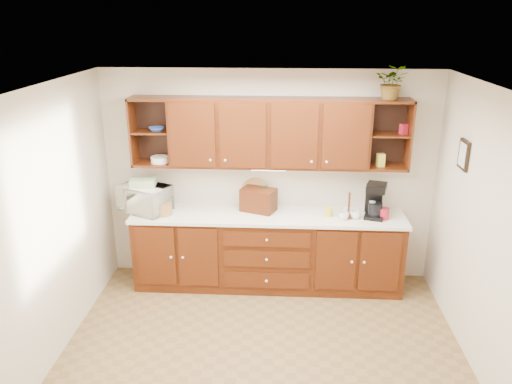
# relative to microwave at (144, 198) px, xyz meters

# --- Properties ---
(floor) EXTENTS (4.00, 4.00, 0.00)m
(floor) POSITION_rel_microwave_xyz_m (1.48, -1.47, -1.10)
(floor) COLOR brown
(floor) RESTS_ON ground
(ceiling) EXTENTS (4.00, 4.00, 0.00)m
(ceiling) POSITION_rel_microwave_xyz_m (1.48, -1.47, 1.50)
(ceiling) COLOR white
(ceiling) RESTS_ON back_wall
(back_wall) EXTENTS (4.00, 0.00, 4.00)m
(back_wall) POSITION_rel_microwave_xyz_m (1.48, 0.28, 0.20)
(back_wall) COLOR beige
(back_wall) RESTS_ON floor
(left_wall) EXTENTS (0.00, 3.50, 3.50)m
(left_wall) POSITION_rel_microwave_xyz_m (-0.52, -1.47, 0.20)
(left_wall) COLOR beige
(left_wall) RESTS_ON floor
(right_wall) EXTENTS (0.00, 3.50, 3.50)m
(right_wall) POSITION_rel_microwave_xyz_m (3.48, -1.47, 0.20)
(right_wall) COLOR beige
(right_wall) RESTS_ON floor
(base_cabinets) EXTENTS (3.20, 0.60, 0.90)m
(base_cabinets) POSITION_rel_microwave_xyz_m (1.48, -0.02, -0.65)
(base_cabinets) COLOR #341505
(base_cabinets) RESTS_ON floor
(countertop) EXTENTS (3.24, 0.64, 0.04)m
(countertop) POSITION_rel_microwave_xyz_m (1.48, -0.03, -0.18)
(countertop) COLOR white
(countertop) RESTS_ON base_cabinets
(upper_cabinets) EXTENTS (3.20, 0.33, 0.80)m
(upper_cabinets) POSITION_rel_microwave_xyz_m (1.49, 0.12, 0.79)
(upper_cabinets) COLOR #341505
(upper_cabinets) RESTS_ON back_wall
(undercabinet_light) EXTENTS (0.40, 0.05, 0.02)m
(undercabinet_light) POSITION_rel_microwave_xyz_m (1.48, 0.07, 0.37)
(undercabinet_light) COLOR white
(undercabinet_light) RESTS_ON upper_cabinets
(framed_picture) EXTENTS (0.03, 0.24, 0.30)m
(framed_picture) POSITION_rel_microwave_xyz_m (3.46, -0.57, 0.75)
(framed_picture) COLOR black
(framed_picture) RESTS_ON right_wall
(wicker_basket) EXTENTS (0.25, 0.25, 0.14)m
(wicker_basket) POSITION_rel_microwave_xyz_m (0.24, -0.10, -0.09)
(wicker_basket) COLOR #AA7E46
(wicker_basket) RESTS_ON countertop
(microwave) EXTENTS (0.69, 0.59, 0.32)m
(microwave) POSITION_rel_microwave_xyz_m (0.00, 0.00, 0.00)
(microwave) COLOR beige
(microwave) RESTS_ON countertop
(towel_stack) EXTENTS (0.31, 0.24, 0.09)m
(towel_stack) POSITION_rel_microwave_xyz_m (0.00, 0.00, 0.20)
(towel_stack) COLOR #DEE26A
(towel_stack) RESTS_ON microwave
(wine_bottle) EXTENTS (0.08, 0.08, 0.29)m
(wine_bottle) POSITION_rel_microwave_xyz_m (1.44, 0.14, -0.02)
(wine_bottle) COLOR black
(wine_bottle) RESTS_ON countertop
(woven_tray) EXTENTS (0.38, 0.17, 0.36)m
(woven_tray) POSITION_rel_microwave_xyz_m (1.32, 0.22, -0.15)
(woven_tray) COLOR #AA7E46
(woven_tray) RESTS_ON countertop
(bread_box) EXTENTS (0.46, 0.38, 0.28)m
(bread_box) POSITION_rel_microwave_xyz_m (1.36, 0.08, -0.02)
(bread_box) COLOR #341505
(bread_box) RESTS_ON countertop
(mug_tree) EXTENTS (0.28, 0.28, 0.31)m
(mug_tree) POSITION_rel_microwave_xyz_m (2.42, -0.08, -0.11)
(mug_tree) COLOR #341505
(mug_tree) RESTS_ON countertop
(canister_red) EXTENTS (0.16, 0.16, 0.13)m
(canister_red) POSITION_rel_microwave_xyz_m (2.83, -0.09, -0.09)
(canister_red) COLOR maroon
(canister_red) RESTS_ON countertop
(canister_white) EXTENTS (0.09, 0.09, 0.19)m
(canister_white) POSITION_rel_microwave_xyz_m (2.69, -0.04, -0.06)
(canister_white) COLOR white
(canister_white) RESTS_ON countertop
(canister_yellow) EXTENTS (0.11, 0.11, 0.11)m
(canister_yellow) POSITION_rel_microwave_xyz_m (2.20, -0.05, -0.11)
(canister_yellow) COLOR gold
(canister_yellow) RESTS_ON countertop
(coffee_maker) EXTENTS (0.28, 0.33, 0.40)m
(coffee_maker) POSITION_rel_microwave_xyz_m (2.73, -0.02, 0.03)
(coffee_maker) COLOR black
(coffee_maker) RESTS_ON countertop
(bowl_stack) EXTENTS (0.23, 0.23, 0.04)m
(bowl_stack) POSITION_rel_microwave_xyz_m (0.18, 0.10, 0.82)
(bowl_stack) COLOR #2A4D9C
(bowl_stack) RESTS_ON upper_cabinets
(plate_stack) EXTENTS (0.28, 0.28, 0.07)m
(plate_stack) POSITION_rel_microwave_xyz_m (0.19, 0.11, 0.46)
(plate_stack) COLOR white
(plate_stack) RESTS_ON upper_cabinets
(pantry_box_yellow) EXTENTS (0.10, 0.08, 0.15)m
(pantry_box_yellow) POSITION_rel_microwave_xyz_m (2.77, 0.08, 0.50)
(pantry_box_yellow) COLOR gold
(pantry_box_yellow) RESTS_ON upper_cabinets
(pantry_box_red) EXTENTS (0.10, 0.09, 0.12)m
(pantry_box_red) POSITION_rel_microwave_xyz_m (3.00, 0.10, 0.86)
(pantry_box_red) COLOR maroon
(pantry_box_red) RESTS_ON upper_cabinets
(potted_plant) EXTENTS (0.42, 0.40, 0.38)m
(potted_plant) POSITION_rel_microwave_xyz_m (2.82, 0.07, 1.38)
(potted_plant) COLOR #999999
(potted_plant) RESTS_ON upper_cabinets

